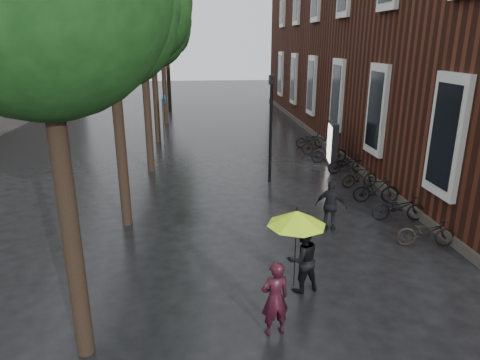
{
  "coord_description": "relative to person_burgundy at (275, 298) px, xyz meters",
  "views": [
    {
      "loc": [
        -1.78,
        -5.98,
        5.62
      ],
      "look_at": [
        -0.55,
        5.97,
        1.71
      ],
      "focal_mm": 32.0,
      "sensor_mm": 36.0,
      "label": 1
    }
  ],
  "objects": [
    {
      "name": "person_burgundy",
      "position": [
        0.0,
        0.0,
        0.0
      ],
      "size": [
        0.66,
        0.51,
        1.6
      ],
      "primitive_type": "imported",
      "rotation": [
        0.0,
        0.0,
        3.38
      ],
      "color": "black",
      "rests_on": "ground"
    },
    {
      "name": "lamp_post",
      "position": [
        1.56,
        9.72,
        1.85
      ],
      "size": [
        0.22,
        0.22,
        4.36
      ],
      "rotation": [
        0.0,
        0.0,
        0.34
      ],
      "color": "black",
      "rests_on": "ground"
    },
    {
      "name": "brick_building",
      "position": [
        10.82,
        18.28,
        5.19
      ],
      "size": [
        10.2,
        33.2,
        12.0
      ],
      "color": "#38160F",
      "rests_on": "ground"
    },
    {
      "name": "parked_bicycles",
      "position": [
        4.97,
        9.55,
        -0.33
      ],
      "size": [
        2.14,
        12.82,
        1.04
      ],
      "color": "black",
      "rests_on": "ground"
    },
    {
      "name": "street_trees",
      "position": [
        -3.64,
        14.73,
        5.54
      ],
      "size": [
        4.33,
        34.03,
        8.91
      ],
      "color": "black",
      "rests_on": "ground"
    },
    {
      "name": "pedestrian_walking",
      "position": [
        2.6,
        4.69,
        0.02
      ],
      "size": [
        1.04,
        0.77,
        1.63
      ],
      "primitive_type": "imported",
      "rotation": [
        0.0,
        0.0,
        2.69
      ],
      "color": "black",
      "rests_on": "ground"
    },
    {
      "name": "cycle_sign",
      "position": [
        -3.23,
        16.92,
        1.08
      ],
      "size": [
        0.15,
        0.52,
        2.84
      ],
      "rotation": [
        0.0,
        0.0,
        0.33
      ],
      "color": "#262628",
      "rests_on": "ground"
    },
    {
      "name": "ad_lightbox",
      "position": [
        4.88,
        11.87,
        0.23
      ],
      "size": [
        0.31,
        1.36,
        2.05
      ],
      "rotation": [
        0.0,
        0.0,
        -0.16
      ],
      "color": "black",
      "rests_on": "ground"
    },
    {
      "name": "person_black",
      "position": [
        0.92,
        1.49,
        0.02
      ],
      "size": [
        0.92,
        0.8,
        1.63
      ],
      "primitive_type": "imported",
      "rotation": [
        0.0,
        0.0,
        3.4
      ],
      "color": "black",
      "rests_on": "ground"
    },
    {
      "name": "lime_umbrella",
      "position": [
        0.55,
        0.72,
        1.39
      ],
      "size": [
        1.23,
        1.23,
        1.81
      ],
      "rotation": [
        0.0,
        0.0,
        0.19
      ],
      "color": "black",
      "rests_on": "ground"
    }
  ]
}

